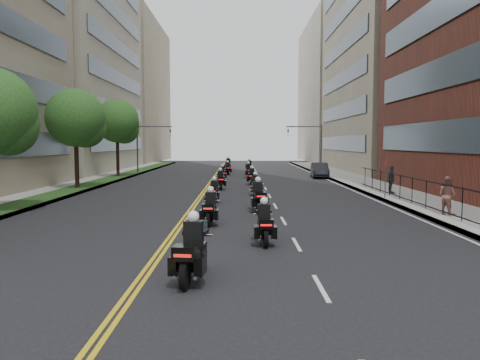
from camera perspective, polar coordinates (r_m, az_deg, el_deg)
The scene contains 28 objects.
ground at distance 12.07m, azimuth -5.73°, elevation -12.96°, with size 160.00×160.00×0.00m, color black.
sidewalk_right at distance 38.19m, azimuth 16.43°, elevation -0.90°, with size 4.00×90.00×0.15m, color gray.
sidewalk_left at distance 38.91m, azimuth -19.84°, elevation -0.89°, with size 4.00×90.00×0.15m, color gray.
grass_strip at distance 38.64m, azimuth -18.72°, elevation -0.75°, with size 2.00×90.00×0.04m, color #183914.
building_right_tan at distance 63.84m, azimuth 19.14°, elevation 14.65°, with size 15.11×28.00×30.00m.
building_right_far at distance 92.20m, azimuth 12.89°, elevation 10.36°, with size 15.00×28.00×26.00m, color gray.
building_left_mid at distance 65.17m, azimuth -21.76°, elevation 16.16°, with size 16.11×28.00×34.00m.
building_left_far at distance 92.87m, azimuth -14.75°, elevation 10.28°, with size 16.00×28.00×26.00m, color #7E745C.
iron_fence at distance 25.57m, azimuth 22.58°, elevation -1.86°, with size 0.05×28.00×1.50m.
street_trees at distance 32.47m, azimuth -22.32°, elevation 6.93°, with size 4.40×38.40×7.98m.
traffic_signal_right at distance 54.10m, azimuth 8.87°, elevation 4.65°, with size 4.09×0.20×5.60m.
traffic_signal_left at distance 54.50m, azimuth -11.42°, elevation 4.62°, with size 4.09×0.20×5.60m.
motorcycle_0 at distance 12.47m, azimuth -5.84°, elevation -8.91°, with size 0.75×2.49×1.84m.
motorcycle_1 at distance 16.87m, azimuth 2.98°, elevation -5.55°, with size 0.52×2.26×1.67m.
motorcycle_2 at distance 20.74m, azimuth -3.63°, elevation -3.61°, with size 0.56×2.29×1.69m.
motorcycle_3 at distance 24.65m, azimuth 2.24°, elevation -2.17°, with size 0.68×2.47×1.82m.
motorcycle_4 at distance 28.28m, azimuth -3.19°, elevation -1.50°, with size 0.52×2.12×1.56m.
motorcycle_5 at distance 32.02m, azimuth 1.89°, elevation -0.74°, with size 0.61×2.19×1.62m.
motorcycle_6 at distance 36.08m, azimuth -2.39°, elevation -0.10°, with size 0.62×2.26×1.67m.
motorcycle_7 at distance 40.20m, azimuth 1.41°, elevation 0.35°, with size 0.56×2.17×1.60m.
motorcycle_8 at distance 44.48m, azimuth -2.14°, elevation 0.73°, with size 0.55×2.07×1.52m.
motorcycle_9 at distance 47.89m, azimuth 1.05°, elevation 1.07°, with size 0.64×2.24×1.66m.
motorcycle_10 at distance 52.39m, azimuth -1.49°, elevation 1.35°, with size 0.63×2.14×1.58m.
motorcycle_11 at distance 55.90m, azimuth 1.16°, elevation 1.60°, with size 0.60×2.31×1.70m.
motorcycle_12 at distance 59.99m, azimuth -1.48°, elevation 1.85°, with size 0.69×2.46×1.81m.
parked_sedan at distance 48.67m, azimuth 9.68°, elevation 1.19°, with size 1.61×4.62×1.52m, color black.
pedestrian_b at distance 24.65m, azimuth 23.98°, elevation -1.73°, with size 0.90×0.70×1.86m, color #8D5B4D.
pedestrian_c at distance 33.46m, azimuth 17.94°, elevation 0.05°, with size 1.10×0.46×1.88m, color #3B3C43.
Camera 1 is at (1.16, -11.44, 3.65)m, focal length 35.00 mm.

